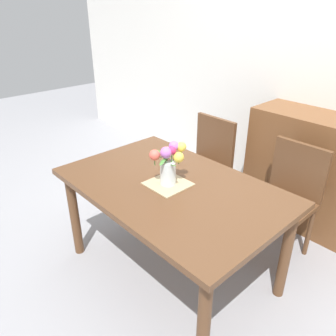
{
  "coord_description": "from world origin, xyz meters",
  "views": [
    {
      "loc": [
        1.37,
        -1.29,
        1.81
      ],
      "look_at": [
        -0.01,
        -0.02,
        0.87
      ],
      "focal_mm": 35.39,
      "sensor_mm": 36.0,
      "label": 1
    }
  ],
  "objects_px": {
    "chair_left": "(206,160)",
    "flower_vase": "(168,160)",
    "chair_right": "(288,194)",
    "dresser": "(330,179)",
    "dining_table": "(172,196)"
  },
  "relations": [
    {
      "from": "chair_left",
      "to": "flower_vase",
      "type": "relative_size",
      "value": 3.17
    },
    {
      "from": "chair_right",
      "to": "dresser",
      "type": "height_order",
      "value": "dresser"
    },
    {
      "from": "chair_left",
      "to": "dresser",
      "type": "xyz_separation_m",
      "value": [
        0.91,
        0.51,
        -0.02
      ]
    },
    {
      "from": "flower_vase",
      "to": "dresser",
      "type": "bearing_deg",
      "value": 68.52
    },
    {
      "from": "dining_table",
      "to": "flower_vase",
      "type": "distance_m",
      "value": 0.27
    },
    {
      "from": "chair_left",
      "to": "dresser",
      "type": "bearing_deg",
      "value": -150.79
    },
    {
      "from": "dining_table",
      "to": "dresser",
      "type": "xyz_separation_m",
      "value": [
        0.51,
        1.33,
        -0.15
      ]
    },
    {
      "from": "chair_left",
      "to": "chair_right",
      "type": "relative_size",
      "value": 1.0
    },
    {
      "from": "dresser",
      "to": "flower_vase",
      "type": "xyz_separation_m",
      "value": [
        -0.53,
        -1.34,
        0.42
      ]
    },
    {
      "from": "dresser",
      "to": "flower_vase",
      "type": "height_order",
      "value": "flower_vase"
    },
    {
      "from": "flower_vase",
      "to": "chair_left",
      "type": "bearing_deg",
      "value": 115.07
    },
    {
      "from": "chair_left",
      "to": "flower_vase",
      "type": "height_order",
      "value": "flower_vase"
    },
    {
      "from": "dining_table",
      "to": "dresser",
      "type": "bearing_deg",
      "value": 69.13
    },
    {
      "from": "dresser",
      "to": "dining_table",
      "type": "bearing_deg",
      "value": -110.87
    },
    {
      "from": "dining_table",
      "to": "chair_left",
      "type": "height_order",
      "value": "chair_left"
    }
  ]
}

